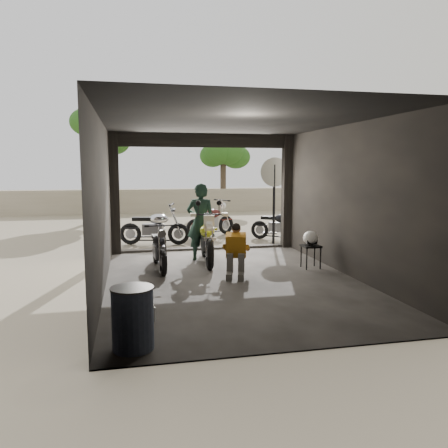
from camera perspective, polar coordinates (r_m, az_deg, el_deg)
name	(u,v)px	position (r m, az deg, el deg)	size (l,w,h in m)	color
ground	(233,282)	(8.93, 1.13, -7.52)	(80.00, 80.00, 0.00)	#7A6D56
garage	(227,216)	(9.22, 0.37, 1.04)	(7.00, 7.13, 3.20)	#2D2B28
boundary_wall	(170,201)	(22.55, -7.09, 3.02)	(18.00, 0.30, 1.20)	gray
tree_left	(105,130)	(20.99, -15.22, 11.75)	(2.20, 2.20, 5.60)	#382B1E
tree_right	(223,143)	(22.94, -0.11, 10.54)	(2.20, 2.20, 5.00)	#382B1E
main_bike	(207,237)	(10.49, -2.26, -1.68)	(0.80, 1.94, 1.29)	white
left_bike	(159,246)	(9.95, -8.48, -2.84)	(0.66, 1.61, 1.09)	black
outside_bike_a	(154,224)	(13.16, -9.09, -0.05)	(0.75, 1.82, 1.23)	black
outside_bike_b	(211,218)	(14.64, -1.77, 0.75)	(0.74, 1.79, 1.21)	#4A1611
outside_bike_c	(279,223)	(13.88, 7.20, 0.13)	(0.68, 1.65, 1.12)	black
rider	(201,222)	(10.73, -3.05, 0.22)	(0.70, 0.46, 1.92)	#183026
mechanic	(236,252)	(9.09, 1.53, -3.70)	(0.56, 0.76, 1.10)	orange
stool	(311,248)	(10.12, 11.28, -3.15)	(0.40, 0.40, 0.55)	black
helmet	(310,238)	(10.13, 11.22, -1.79)	(0.34, 0.35, 0.32)	white
oil_drum	(133,319)	(5.72, -11.83, -12.10)	(0.52, 0.52, 0.81)	#49587A
sign_post	(274,185)	(13.10, 6.59, 5.04)	(0.87, 0.08, 2.60)	black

